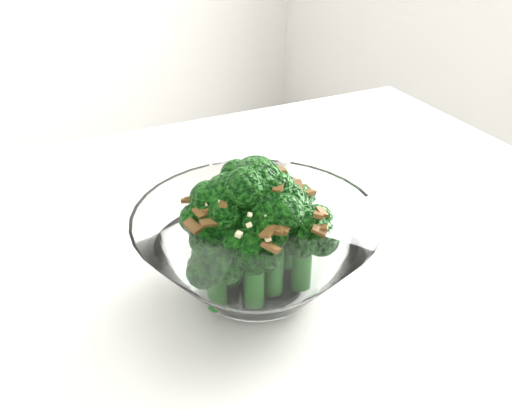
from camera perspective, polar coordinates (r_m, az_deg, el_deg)
table at (r=0.56m, az=-14.02°, el=-16.52°), size 1.34×1.03×0.75m
broccoli_dish at (r=0.51m, az=-0.10°, el=-3.78°), size 0.22×0.22×0.13m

